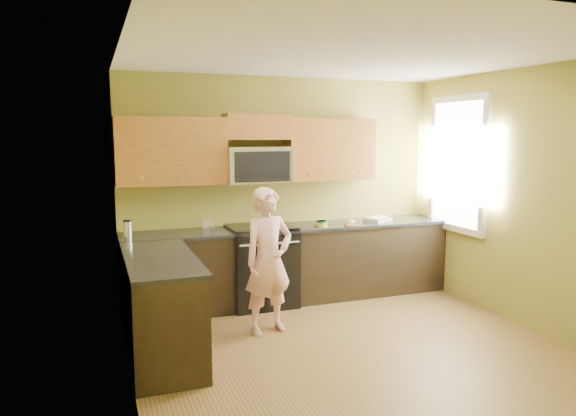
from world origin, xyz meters
name	(u,v)px	position (x,y,z in m)	size (l,w,h in m)	color
floor	(356,353)	(0.00, 0.00, 0.00)	(4.00, 4.00, 0.00)	brown
ceiling	(362,54)	(0.00, 0.00, 2.70)	(4.00, 4.00, 0.00)	white
wall_back	(284,188)	(0.00, 2.00, 1.35)	(4.00, 4.00, 0.00)	olive
wall_front	(530,257)	(0.00, -2.00, 1.35)	(4.00, 4.00, 0.00)	olive
wall_left	(127,222)	(-2.00, 0.00, 1.35)	(4.00, 4.00, 0.00)	olive
wall_right	(533,200)	(2.00, 0.00, 1.35)	(4.00, 4.00, 0.00)	olive
cabinet_back_run	(292,265)	(0.00, 1.70, 0.44)	(4.00, 0.60, 0.88)	black
cabinet_left_run	(161,308)	(-1.70, 0.60, 0.44)	(0.60, 1.60, 0.88)	black
countertop_back	(292,228)	(0.00, 1.69, 0.90)	(4.00, 0.62, 0.04)	black
countertop_left	(160,259)	(-1.69, 0.60, 0.90)	(0.62, 1.60, 0.04)	black
stove	(261,265)	(-0.40, 1.68, 0.47)	(0.76, 0.65, 0.95)	black
microwave	(257,182)	(-0.40, 1.80, 1.45)	(0.76, 0.40, 0.42)	silver
upper_cab_left	(172,185)	(-1.39, 1.83, 1.45)	(1.22, 0.33, 0.75)	#935C22
upper_cab_right	(329,180)	(0.54, 1.83, 1.45)	(1.12, 0.33, 0.75)	#935C22
upper_cab_over_mw	(256,127)	(-0.40, 1.83, 2.10)	(0.76, 0.33, 0.30)	#935C22
window	(458,164)	(1.98, 1.20, 1.65)	(0.06, 1.06, 1.66)	white
woman	(268,261)	(-0.59, 0.80, 0.74)	(0.54, 0.36, 1.49)	#FF857F
frying_pan	(262,230)	(-0.46, 1.42, 0.95)	(0.27, 0.46, 0.06)	black
butter_tub	(322,227)	(0.31, 1.52, 0.92)	(0.13, 0.13, 0.09)	#FBFF43
toast_slice	(350,225)	(0.67, 1.49, 0.93)	(0.11, 0.11, 0.01)	#B27F47
napkin_a	(319,223)	(0.30, 1.59, 0.95)	(0.11, 0.12, 0.06)	silver
napkin_b	(351,222)	(0.71, 1.55, 0.95)	(0.12, 0.13, 0.07)	silver
dish_towel	(378,219)	(1.14, 1.66, 0.95)	(0.30, 0.24, 0.05)	white
travel_mug	(128,237)	(-1.90, 1.66, 0.92)	(0.09, 0.09, 0.19)	silver
glass_b	(212,223)	(-0.93, 1.89, 0.98)	(0.07, 0.07, 0.12)	silver
glass_c	(206,224)	(-1.02, 1.86, 0.98)	(0.07, 0.07, 0.12)	silver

